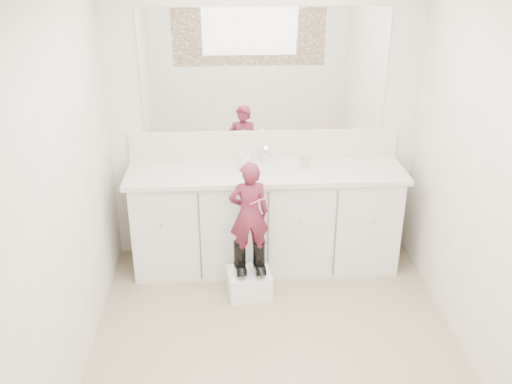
{
  "coord_description": "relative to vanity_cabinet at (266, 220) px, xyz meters",
  "views": [
    {
      "loc": [
        -0.31,
        -3.09,
        2.66
      ],
      "look_at": [
        -0.1,
        0.9,
        0.84
      ],
      "focal_mm": 40.0,
      "sensor_mm": 36.0,
      "label": 1
    }
  ],
  "objects": [
    {
      "name": "wall_right",
      "position": [
        1.3,
        -1.23,
        0.78
      ],
      "size": [
        0.0,
        3.0,
        3.0
      ],
      "primitive_type": "plane",
      "rotation": [
        1.57,
        0.0,
        -1.57
      ],
      "color": "beige",
      "rests_on": "floor"
    },
    {
      "name": "dot_panel",
      "position": [
        0.0,
        -2.71,
        1.22
      ],
      "size": [
        2.0,
        0.01,
        1.2
      ],
      "primitive_type": "cube",
      "color": "#472819",
      "rests_on": "wall_front"
    },
    {
      "name": "wall_left",
      "position": [
        -1.3,
        -1.23,
        0.78
      ],
      "size": [
        0.0,
        3.0,
        3.0
      ],
      "primitive_type": "plane",
      "rotation": [
        1.57,
        0.0,
        1.57
      ],
      "color": "beige",
      "rests_on": "floor"
    },
    {
      "name": "countertop",
      "position": [
        0.0,
        -0.01,
        0.45
      ],
      "size": [
        2.28,
        0.58,
        0.04
      ],
      "primitive_type": "cube",
      "color": "beige",
      "rests_on": "vanity_cabinet"
    },
    {
      "name": "wall_front",
      "position": [
        0.0,
        -2.73,
        0.77
      ],
      "size": [
        2.6,
        0.0,
        2.6
      ],
      "primitive_type": "plane",
      "rotation": [
        -1.57,
        0.0,
        0.0
      ],
      "color": "beige",
      "rests_on": "floor"
    },
    {
      "name": "boot_right",
      "position": [
        -0.09,
        -0.48,
        -0.07
      ],
      "size": [
        0.12,
        0.19,
        0.28
      ],
      "primitive_type": null,
      "rotation": [
        0.0,
        0.0,
        0.11
      ],
      "color": "black",
      "rests_on": "step_stool"
    },
    {
      "name": "mirror",
      "position": [
        0.0,
        0.26,
        1.22
      ],
      "size": [
        2.0,
        0.02,
        1.0
      ],
      "primitive_type": "cube",
      "color": "white",
      "rests_on": "wall_back"
    },
    {
      "name": "cup",
      "position": [
        0.33,
        0.05,
        0.51
      ],
      "size": [
        0.11,
        0.11,
        0.08
      ],
      "primitive_type": "imported",
      "rotation": [
        0.0,
        0.0,
        0.4
      ],
      "color": "#C2B19B",
      "rests_on": "countertop"
    },
    {
      "name": "vanity_cabinet",
      "position": [
        0.0,
        0.0,
        0.0
      ],
      "size": [
        2.2,
        0.55,
        0.85
      ],
      "primitive_type": "cube",
      "color": "silver",
      "rests_on": "floor"
    },
    {
      "name": "step_stool",
      "position": [
        -0.16,
        -0.48,
        -0.32
      ],
      "size": [
        0.36,
        0.31,
        0.21
      ],
      "primitive_type": "cube",
      "rotation": [
        0.0,
        0.0,
        0.11
      ],
      "color": "white",
      "rests_on": "floor"
    },
    {
      "name": "faucet",
      "position": [
        0.0,
        0.15,
        0.52
      ],
      "size": [
        0.08,
        0.08,
        0.1
      ],
      "primitive_type": "cylinder",
      "color": "silver",
      "rests_on": "countertop"
    },
    {
      "name": "soap_bottle",
      "position": [
        -0.17,
        0.06,
        0.56
      ],
      "size": [
        0.11,
        0.11,
        0.19
      ],
      "primitive_type": "imported",
      "rotation": [
        0.0,
        0.0,
        0.37
      ],
      "color": "silver",
      "rests_on": "countertop"
    },
    {
      "name": "boot_left",
      "position": [
        -0.24,
        -0.48,
        -0.07
      ],
      "size": [
        0.12,
        0.19,
        0.28
      ],
      "primitive_type": null,
      "rotation": [
        0.0,
        0.0,
        0.11
      ],
      "color": "black",
      "rests_on": "step_stool"
    },
    {
      "name": "floor",
      "position": [
        0.0,
        -1.23,
        -0.42
      ],
      "size": [
        3.0,
        3.0,
        0.0
      ],
      "primitive_type": "plane",
      "color": "#826E55",
      "rests_on": "ground"
    },
    {
      "name": "backsplash",
      "position": [
        0.0,
        0.26,
        0.59
      ],
      "size": [
        2.28,
        0.03,
        0.25
      ],
      "primitive_type": "cube",
      "color": "beige",
      "rests_on": "countertop"
    },
    {
      "name": "toddler",
      "position": [
        -0.16,
        -0.48,
        0.31
      ],
      "size": [
        0.33,
        0.23,
        0.84
      ],
      "primitive_type": "imported",
      "rotation": [
        0.0,
        0.0,
        3.25
      ],
      "color": "#9E3052",
      "rests_on": "step_stool"
    },
    {
      "name": "toothbrush",
      "position": [
        -0.09,
        -0.53,
        0.44
      ],
      "size": [
        0.14,
        0.03,
        0.06
      ],
      "primitive_type": "cylinder",
      "rotation": [
        0.0,
        1.22,
        0.11
      ],
      "color": "#D45295",
      "rests_on": "toddler"
    },
    {
      "name": "wall_back",
      "position": [
        0.0,
        0.27,
        0.77
      ],
      "size": [
        2.6,
        0.0,
        2.6
      ],
      "primitive_type": "plane",
      "rotation": [
        1.57,
        0.0,
        0.0
      ],
      "color": "beige",
      "rests_on": "floor"
    }
  ]
}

